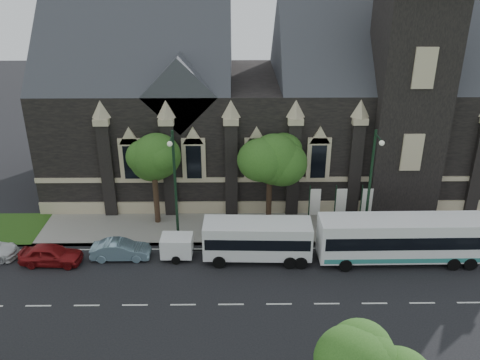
{
  "coord_description": "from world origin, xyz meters",
  "views": [
    {
      "loc": [
        0.27,
        -25.29,
        19.91
      ],
      "look_at": [
        0.63,
        6.0,
        5.83
      ],
      "focal_mm": 37.44,
      "sensor_mm": 36.0,
      "label": 1
    }
  ],
  "objects_px": {
    "banner_flag_left": "(313,204)",
    "sedan": "(121,250)",
    "street_lamp_near": "(371,182)",
    "box_trailer": "(177,246)",
    "banner_flag_center": "(339,204)",
    "street_lamp_mid": "(175,183)",
    "tree_park_east": "(377,356)",
    "banner_flag_right": "(365,204)",
    "shuttle_bus": "(258,238)",
    "tree_walk_right": "(273,155)",
    "tree_walk_left": "(156,157)",
    "car_far_red": "(51,254)",
    "tour_coach": "(401,238)"
  },
  "relations": [
    {
      "from": "banner_flag_left",
      "to": "sedan",
      "type": "height_order",
      "value": "banner_flag_left"
    },
    {
      "from": "tree_park_east",
      "to": "tour_coach",
      "type": "distance_m",
      "value": 15.48
    },
    {
      "from": "box_trailer",
      "to": "tour_coach",
      "type": "bearing_deg",
      "value": -0.82
    },
    {
      "from": "street_lamp_near",
      "to": "banner_flag_right",
      "type": "distance_m",
      "value": 3.34
    },
    {
      "from": "shuttle_bus",
      "to": "box_trailer",
      "type": "bearing_deg",
      "value": 179.58
    },
    {
      "from": "street_lamp_near",
      "to": "shuttle_bus",
      "type": "distance_m",
      "value": 9.04
    },
    {
      "from": "street_lamp_near",
      "to": "box_trailer",
      "type": "height_order",
      "value": "street_lamp_near"
    },
    {
      "from": "banner_flag_center",
      "to": "tour_coach",
      "type": "distance_m",
      "value": 5.59
    },
    {
      "from": "banner_flag_left",
      "to": "sedan",
      "type": "distance_m",
      "value": 14.77
    },
    {
      "from": "tree_park_east",
      "to": "banner_flag_center",
      "type": "height_order",
      "value": "tree_park_east"
    },
    {
      "from": "box_trailer",
      "to": "tree_walk_right",
      "type": "bearing_deg",
      "value": 38.24
    },
    {
      "from": "street_lamp_near",
      "to": "sedan",
      "type": "height_order",
      "value": "street_lamp_near"
    },
    {
      "from": "tree_park_east",
      "to": "shuttle_bus",
      "type": "height_order",
      "value": "tree_park_east"
    },
    {
      "from": "banner_flag_right",
      "to": "tour_coach",
      "type": "distance_m",
      "value": 4.55
    },
    {
      "from": "street_lamp_near",
      "to": "tour_coach",
      "type": "bearing_deg",
      "value": -50.41
    },
    {
      "from": "tree_walk_left",
      "to": "car_far_red",
      "type": "xyz_separation_m",
      "value": [
        -6.88,
        -5.98,
        -5.0
      ]
    },
    {
      "from": "shuttle_bus",
      "to": "box_trailer",
      "type": "relative_size",
      "value": 2.37
    },
    {
      "from": "street_lamp_near",
      "to": "banner_flag_center",
      "type": "distance_m",
      "value": 3.74
    },
    {
      "from": "banner_flag_left",
      "to": "car_far_red",
      "type": "xyz_separation_m",
      "value": [
        -18.97,
        -4.28,
        -1.65
      ]
    },
    {
      "from": "tree_park_east",
      "to": "banner_flag_center",
      "type": "xyz_separation_m",
      "value": [
        2.11,
        18.32,
        -2.24
      ]
    },
    {
      "from": "tree_walk_left",
      "to": "box_trailer",
      "type": "height_order",
      "value": "tree_walk_left"
    },
    {
      "from": "tour_coach",
      "to": "car_far_red",
      "type": "relative_size",
      "value": 2.67
    },
    {
      "from": "street_lamp_mid",
      "to": "shuttle_bus",
      "type": "xyz_separation_m",
      "value": [
        5.86,
        -1.92,
        -3.42
      ]
    },
    {
      "from": "tree_walk_right",
      "to": "shuttle_bus",
      "type": "xyz_separation_m",
      "value": [
        -1.35,
        -5.54,
        -4.13
      ]
    },
    {
      "from": "tree_walk_left",
      "to": "banner_flag_left",
      "type": "distance_m",
      "value": 12.66
    },
    {
      "from": "tree_walk_right",
      "to": "banner_flag_left",
      "type": "height_order",
      "value": "tree_walk_right"
    },
    {
      "from": "banner_flag_right",
      "to": "tour_coach",
      "type": "height_order",
      "value": "banner_flag_right"
    },
    {
      "from": "banner_flag_center",
      "to": "box_trailer",
      "type": "distance_m",
      "value": 12.77
    },
    {
      "from": "shuttle_bus",
      "to": "car_far_red",
      "type": "bearing_deg",
      "value": -176.46
    },
    {
      "from": "banner_flag_left",
      "to": "tour_coach",
      "type": "xyz_separation_m",
      "value": [
        5.62,
        -4.22,
        -0.55
      ]
    },
    {
      "from": "banner_flag_right",
      "to": "shuttle_bus",
      "type": "distance_m",
      "value": 9.28
    },
    {
      "from": "tree_park_east",
      "to": "box_trailer",
      "type": "distance_m",
      "value": 18.19
    },
    {
      "from": "banner_flag_center",
      "to": "street_lamp_mid",
      "type": "bearing_deg",
      "value": -171.18
    },
    {
      "from": "banner_flag_center",
      "to": "banner_flag_right",
      "type": "relative_size",
      "value": 1.0
    },
    {
      "from": "tree_walk_left",
      "to": "banner_flag_center",
      "type": "relative_size",
      "value": 1.91
    },
    {
      "from": "box_trailer",
      "to": "sedan",
      "type": "relative_size",
      "value": 0.77
    },
    {
      "from": "street_lamp_near",
      "to": "box_trailer",
      "type": "xyz_separation_m",
      "value": [
        -13.89,
        -1.7,
        -4.14
      ]
    },
    {
      "from": "sedan",
      "to": "banner_flag_center",
      "type": "bearing_deg",
      "value": -77.88
    },
    {
      "from": "street_lamp_mid",
      "to": "tour_coach",
      "type": "bearing_deg",
      "value": -8.26
    },
    {
      "from": "tree_park_east",
      "to": "banner_flag_right",
      "type": "xyz_separation_m",
      "value": [
        4.11,
        18.32,
        -2.24
      ]
    },
    {
      "from": "sedan",
      "to": "banner_flag_left",
      "type": "bearing_deg",
      "value": -76.16
    },
    {
      "from": "tree_park_east",
      "to": "banner_flag_center",
      "type": "distance_m",
      "value": 18.58
    },
    {
      "from": "tree_walk_left",
      "to": "street_lamp_near",
      "type": "height_order",
      "value": "street_lamp_near"
    },
    {
      "from": "street_lamp_mid",
      "to": "banner_flag_right",
      "type": "xyz_separation_m",
      "value": [
        14.29,
        1.91,
        -2.73
      ]
    },
    {
      "from": "tree_park_east",
      "to": "car_far_red",
      "type": "height_order",
      "value": "tree_park_east"
    },
    {
      "from": "shuttle_bus",
      "to": "sedan",
      "type": "xyz_separation_m",
      "value": [
        -9.78,
        0.17,
        -1.0
      ]
    },
    {
      "from": "street_lamp_near",
      "to": "banner_flag_left",
      "type": "height_order",
      "value": "street_lamp_near"
    },
    {
      "from": "banner_flag_right",
      "to": "shuttle_bus",
      "type": "bearing_deg",
      "value": -155.56
    },
    {
      "from": "sedan",
      "to": "car_far_red",
      "type": "distance_m",
      "value": 4.8
    },
    {
      "from": "tree_park_east",
      "to": "banner_flag_left",
      "type": "xyz_separation_m",
      "value": [
        0.11,
        18.32,
        -2.24
      ]
    }
  ]
}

